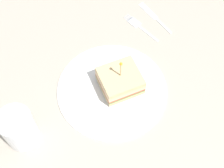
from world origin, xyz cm
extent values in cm
cube|color=#9E9384|center=(0.00, 0.00, -1.00)|extent=(115.35, 115.35, 2.00)
cylinder|color=white|center=(0.00, 0.00, 0.41)|extent=(26.14, 26.14, 0.82)
cube|color=tan|center=(0.59, -1.95, 1.41)|extent=(10.84, 11.27, 1.19)
cube|color=#478438|center=(0.59, -1.95, 2.20)|extent=(10.84, 11.27, 0.40)
cube|color=red|center=(0.59, -1.95, 2.65)|extent=(10.84, 11.27, 0.50)
cube|color=#E0B784|center=(0.59, -1.95, 3.56)|extent=(10.84, 11.27, 1.31)
cube|color=tan|center=(0.59, -1.95, 4.81)|extent=(10.84, 11.27, 1.19)
cylinder|color=tan|center=(0.59, -1.95, 7.39)|extent=(0.30, 0.30, 5.16)
sphere|color=orange|center=(0.59, -1.95, 9.97)|extent=(0.70, 0.70, 0.70)
cylinder|color=#B74C33|center=(-10.07, 20.22, 3.49)|extent=(6.28, 6.28, 6.98)
cylinder|color=white|center=(-10.07, 20.22, 4.66)|extent=(7.13, 7.13, 9.32)
cube|color=silver|center=(16.34, -11.06, 0.18)|extent=(6.01, 4.93, 0.35)
cube|color=silver|center=(20.56, -7.72, 0.18)|extent=(4.19, 3.96, 0.35)
cube|color=silver|center=(22.75, -6.94, 0.18)|extent=(1.68, 1.38, 0.35)
cube|color=silver|center=(22.44, -6.55, 0.18)|extent=(1.68, 1.38, 0.35)
cube|color=silver|center=(22.13, -6.15, 0.18)|extent=(1.68, 1.38, 0.35)
cube|color=silver|center=(21.82, -5.76, 0.18)|extent=(1.68, 1.38, 0.35)
cube|color=silver|center=(19.33, -15.18, 0.18)|extent=(7.20, 4.57, 0.35)
cube|color=silver|center=(24.33, -12.24, 0.18)|extent=(6.79, 4.84, 0.24)
camera|label=1|loc=(-36.42, 3.08, 65.27)|focal=50.25mm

